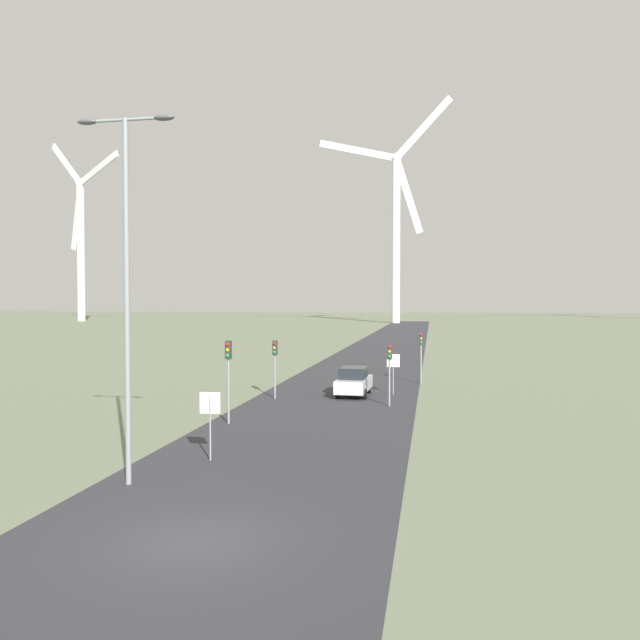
{
  "coord_description": "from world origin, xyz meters",
  "views": [
    {
      "loc": [
        5.85,
        -14.63,
        6.01
      ],
      "look_at": [
        0.0,
        17.79,
        4.98
      ],
      "focal_mm": 35.0,
      "sensor_mm": 36.0,
      "label": 1
    }
  ],
  "objects_px": {
    "streetlamp": "(127,261)",
    "traffic_light_post_mid_left": "(275,356)",
    "traffic_light_post_near_left": "(228,363)",
    "traffic_light_post_near_right": "(389,360)",
    "car_approaching": "(354,381)",
    "traffic_light_post_mid_right": "(421,346)",
    "wind_turbine_far_left": "(81,235)",
    "stop_sign_near": "(210,413)",
    "stop_sign_far": "(393,367)",
    "wind_turbine_left": "(396,220)"
  },
  "relations": [
    {
      "from": "streetlamp",
      "to": "traffic_light_post_mid_left",
      "type": "xyz_separation_m",
      "value": [
        0.29,
        18.1,
        -4.67
      ]
    },
    {
      "from": "traffic_light_post_near_left",
      "to": "traffic_light_post_near_right",
      "type": "relative_size",
      "value": 1.14
    },
    {
      "from": "traffic_light_post_near_right",
      "to": "car_approaching",
      "type": "relative_size",
      "value": 0.85
    },
    {
      "from": "traffic_light_post_mid_right",
      "to": "wind_turbine_far_left",
      "type": "xyz_separation_m",
      "value": [
        -100.78,
        122.34,
        22.64
      ]
    },
    {
      "from": "stop_sign_near",
      "to": "traffic_light_post_near_right",
      "type": "bearing_deg",
      "value": 66.4
    },
    {
      "from": "traffic_light_post_near_left",
      "to": "traffic_light_post_mid_left",
      "type": "relative_size",
      "value": 1.14
    },
    {
      "from": "stop_sign_far",
      "to": "traffic_light_post_near_left",
      "type": "xyz_separation_m",
      "value": [
        -7.33,
        -10.75,
        1.16
      ]
    },
    {
      "from": "streetlamp",
      "to": "wind_turbine_left",
      "type": "height_order",
      "value": "wind_turbine_left"
    },
    {
      "from": "traffic_light_post_near_left",
      "to": "wind_turbine_left",
      "type": "xyz_separation_m",
      "value": [
        0.09,
        139.37,
        24.61
      ]
    },
    {
      "from": "stop_sign_near",
      "to": "wind_turbine_left",
      "type": "bearing_deg",
      "value": 90.58
    },
    {
      "from": "car_approaching",
      "to": "wind_turbine_left",
      "type": "relative_size",
      "value": 0.07
    },
    {
      "from": "stop_sign_far",
      "to": "car_approaching",
      "type": "relative_size",
      "value": 0.62
    },
    {
      "from": "stop_sign_near",
      "to": "traffic_light_post_near_left",
      "type": "bearing_deg",
      "value": 103.03
    },
    {
      "from": "traffic_light_post_near_right",
      "to": "traffic_light_post_mid_left",
      "type": "xyz_separation_m",
      "value": [
        -7.08,
        1.47,
        0.01
      ]
    },
    {
      "from": "traffic_light_post_mid_right",
      "to": "car_approaching",
      "type": "relative_size",
      "value": 0.89
    },
    {
      "from": "traffic_light_post_mid_left",
      "to": "traffic_light_post_mid_right",
      "type": "relative_size",
      "value": 0.96
    },
    {
      "from": "traffic_light_post_near_left",
      "to": "car_approaching",
      "type": "distance_m",
      "value": 11.27
    },
    {
      "from": "traffic_light_post_mid_right",
      "to": "car_approaching",
      "type": "distance_m",
      "value": 7.88
    },
    {
      "from": "traffic_light_post_near_left",
      "to": "car_approaching",
      "type": "xyz_separation_m",
      "value": [
        4.9,
        9.94,
        -2.06
      ]
    },
    {
      "from": "stop_sign_far",
      "to": "wind_turbine_left",
      "type": "distance_m",
      "value": 131.38
    },
    {
      "from": "streetlamp",
      "to": "stop_sign_near",
      "type": "relative_size",
      "value": 4.63
    },
    {
      "from": "stop_sign_far",
      "to": "car_approaching",
      "type": "height_order",
      "value": "stop_sign_far"
    },
    {
      "from": "traffic_light_post_near_right",
      "to": "traffic_light_post_mid_right",
      "type": "xyz_separation_m",
      "value": [
        1.6,
        9.96,
        0.11
      ]
    },
    {
      "from": "streetlamp",
      "to": "traffic_light_post_near_right",
      "type": "height_order",
      "value": "streetlamp"
    },
    {
      "from": "stop_sign_near",
      "to": "stop_sign_far",
      "type": "height_order",
      "value": "stop_sign_far"
    },
    {
      "from": "streetlamp",
      "to": "traffic_light_post_mid_right",
      "type": "relative_size",
      "value": 3.2
    },
    {
      "from": "streetlamp",
      "to": "car_approaching",
      "type": "bearing_deg",
      "value": 76.3
    },
    {
      "from": "streetlamp",
      "to": "traffic_light_post_mid_right",
      "type": "height_order",
      "value": "streetlamp"
    },
    {
      "from": "stop_sign_far",
      "to": "traffic_light_post_mid_right",
      "type": "distance_m",
      "value": 5.99
    },
    {
      "from": "stop_sign_far",
      "to": "traffic_light_post_near_right",
      "type": "height_order",
      "value": "traffic_light_post_near_right"
    },
    {
      "from": "stop_sign_near",
      "to": "car_approaching",
      "type": "bearing_deg",
      "value": 78.76
    },
    {
      "from": "stop_sign_far",
      "to": "wind_turbine_far_left",
      "type": "bearing_deg",
      "value": 127.75
    },
    {
      "from": "streetlamp",
      "to": "stop_sign_near",
      "type": "height_order",
      "value": "streetlamp"
    },
    {
      "from": "traffic_light_post_near_left",
      "to": "wind_turbine_far_left",
      "type": "distance_m",
      "value": 167.89
    },
    {
      "from": "stop_sign_near",
      "to": "traffic_light_post_mid_right",
      "type": "xyz_separation_m",
      "value": [
        7.4,
        23.24,
        0.94
      ]
    },
    {
      "from": "stop_sign_far",
      "to": "traffic_light_post_near_left",
      "type": "height_order",
      "value": "traffic_light_post_near_left"
    },
    {
      "from": "stop_sign_far",
      "to": "wind_turbine_left",
      "type": "bearing_deg",
      "value": 93.22
    },
    {
      "from": "car_approaching",
      "to": "traffic_light_post_mid_left",
      "type": "bearing_deg",
      "value": -156.62
    },
    {
      "from": "wind_turbine_far_left",
      "to": "traffic_light_post_mid_left",
      "type": "bearing_deg",
      "value": -54.85
    },
    {
      "from": "traffic_light_post_near_right",
      "to": "wind_turbine_far_left",
      "type": "bearing_deg",
      "value": 126.86
    },
    {
      "from": "streetlamp",
      "to": "traffic_light_post_near_left",
      "type": "bearing_deg",
      "value": 90.02
    },
    {
      "from": "stop_sign_near",
      "to": "traffic_light_post_near_right",
      "type": "distance_m",
      "value": 14.51
    },
    {
      "from": "traffic_light_post_mid_right",
      "to": "wind_turbine_left",
      "type": "height_order",
      "value": "wind_turbine_left"
    },
    {
      "from": "stop_sign_near",
      "to": "traffic_light_post_near_right",
      "type": "xyz_separation_m",
      "value": [
        5.8,
        13.28,
        0.82
      ]
    },
    {
      "from": "car_approaching",
      "to": "stop_sign_near",
      "type": "bearing_deg",
      "value": -101.24
    },
    {
      "from": "traffic_light_post_mid_right",
      "to": "wind_turbine_left",
      "type": "distance_m",
      "value": 125.74
    },
    {
      "from": "car_approaching",
      "to": "traffic_light_post_mid_right",
      "type": "bearing_deg",
      "value": 57.93
    },
    {
      "from": "traffic_light_post_mid_right",
      "to": "wind_turbine_left",
      "type": "xyz_separation_m",
      "value": [
        -8.89,
        122.94,
        24.85
      ]
    },
    {
      "from": "traffic_light_post_near_left",
      "to": "traffic_light_post_mid_right",
      "type": "distance_m",
      "value": 18.72
    },
    {
      "from": "traffic_light_post_mid_left",
      "to": "traffic_light_post_mid_right",
      "type": "height_order",
      "value": "traffic_light_post_mid_right"
    }
  ]
}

